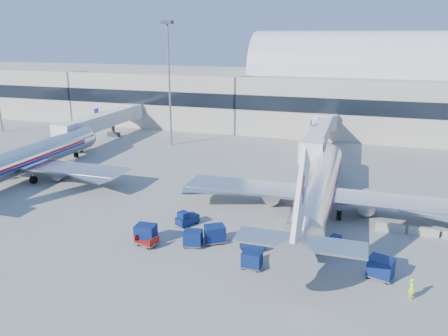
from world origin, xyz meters
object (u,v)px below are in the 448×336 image
(cart_train_a, at_px, (215,234))
(cart_solo_far, at_px, (381,268))
(airliner_main, at_px, (318,190))
(jetbridge_mid, at_px, (106,120))
(barrier_mid, at_px, (423,231))
(cart_solo_near, at_px, (252,259))
(cart_open_red, at_px, (147,242))
(tug_left, at_px, (187,218))
(jetbridge_near, at_px, (320,134))
(ramp_worker, at_px, (411,289))
(tug_lead, at_px, (252,242))
(barrier_near, at_px, (390,227))
(mast_west, at_px, (169,66))
(cart_train_b, at_px, (193,238))
(tug_right, at_px, (339,244))
(cart_train_c, at_px, (146,233))
(airliner_mid, at_px, (21,160))

(cart_train_a, bearing_deg, cart_solo_far, -39.94)
(airliner_main, xyz_separation_m, jetbridge_mid, (-44.40, 26.30, 1.00))
(barrier_mid, relative_size, cart_solo_near, 1.61)
(cart_solo_near, distance_m, cart_open_red, 11.08)
(cart_open_red, bearing_deg, tug_left, 88.29)
(jetbridge_near, relative_size, jetbridge_mid, 1.00)
(airliner_main, xyz_separation_m, jetbridge_near, (-2.40, 26.30, 1.00))
(airliner_main, xyz_separation_m, ramp_worker, (9.00, -15.35, -2.00))
(barrier_mid, bearing_deg, cart_solo_near, -142.50)
(tug_lead, bearing_deg, barrier_near, 27.14)
(barrier_near, bearing_deg, ramp_worker, -85.57)
(mast_west, bearing_deg, cart_train_b, -63.01)
(jetbridge_mid, xyz_separation_m, cart_solo_near, (40.15, -40.74, -3.07))
(ramp_worker, bearing_deg, cart_solo_far, 20.99)
(jetbridge_near, bearing_deg, tug_lead, -94.28)
(mast_west, distance_m, cart_train_b, 44.39)
(barrier_mid, distance_m, tug_right, 10.27)
(cart_train_b, xyz_separation_m, cart_solo_near, (6.61, -2.37, -0.03))
(mast_west, relative_size, cart_train_c, 10.39)
(barrier_near, relative_size, cart_train_a, 1.15)
(cart_solo_far, bearing_deg, cart_train_a, -169.22)
(airliner_mid, height_order, barrier_mid, airliner_mid)
(tug_left, xyz_separation_m, cart_solo_far, (20.18, -5.23, 0.25))
(jetbridge_near, xyz_separation_m, cart_train_c, (-13.38, -38.91, -2.94))
(jetbridge_mid, distance_m, cart_train_a, 51.23)
(airliner_mid, bearing_deg, ramp_worker, -16.75)
(jetbridge_near, distance_m, mast_west, 29.67)
(cart_train_b, bearing_deg, tug_left, 109.20)
(barrier_mid, height_order, cart_train_a, cart_train_a)
(cart_solo_far, bearing_deg, jetbridge_near, 121.48)
(mast_west, xyz_separation_m, cart_open_red, (14.73, -38.86, -14.40))
(airliner_main, bearing_deg, cart_train_a, -130.35)
(barrier_near, bearing_deg, jetbridge_near, 109.85)
(jetbridge_near, xyz_separation_m, cart_train_b, (-8.46, -38.37, -3.04))
(cart_train_a, distance_m, cart_open_red, 6.81)
(barrier_mid, bearing_deg, ramp_worker, -100.18)
(airliner_main, xyz_separation_m, cart_solo_far, (6.76, -12.73, -1.92))
(barrier_mid, distance_m, cart_train_c, 28.91)
(tug_lead, distance_m, cart_solo_near, 3.78)
(airliner_main, bearing_deg, jetbridge_mid, 149.36)
(barrier_near, relative_size, barrier_mid, 1.00)
(airliner_mid, distance_m, cart_train_b, 33.45)
(cart_train_a, xyz_separation_m, cart_open_red, (-6.22, -2.71, -0.58))
(airliner_mid, xyz_separation_m, cart_open_red, (26.73, -13.37, -2.53))
(airliner_main, height_order, airliner_mid, same)
(tug_lead, relative_size, cart_train_c, 1.16)
(mast_west, xyz_separation_m, cart_train_b, (19.13, -37.56, -13.91))
(barrier_mid, xyz_separation_m, cart_solo_near, (-15.55, -11.93, 0.40))
(tug_lead, relative_size, tug_left, 0.89)
(jetbridge_mid, relative_size, tug_lead, 10.89)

